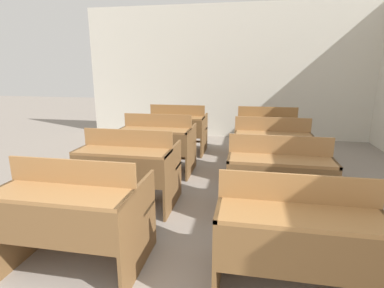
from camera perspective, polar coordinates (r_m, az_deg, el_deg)
name	(u,v)px	position (r m, az deg, el deg)	size (l,w,h in m)	color
wall_back	(225,73)	(7.06, 6.32, 13.30)	(6.53, 0.06, 2.97)	beige
bench_front_left	(76,212)	(2.62, -21.28, -12.02)	(1.05, 0.78, 0.92)	brown
bench_front_right	(293,234)	(2.28, 18.76, -16.01)	(1.05, 0.78, 0.92)	brown
bench_second_left	(129,167)	(3.58, -11.86, -4.25)	(1.05, 0.78, 0.92)	brown
bench_second_right	(278,176)	(3.34, 15.99, -5.89)	(1.05, 0.78, 0.92)	brown
bench_third_left	(158,142)	(4.66, -6.44, 0.30)	(1.05, 0.78, 0.92)	brown
bench_third_right	(271,148)	(4.48, 14.79, -0.66)	(1.05, 0.78, 0.92)	brown
bench_back_left	(177,128)	(5.76, -2.78, 3.07)	(1.05, 0.78, 0.92)	brown
bench_back_right	(266,131)	(5.65, 13.98, 2.43)	(1.05, 0.78, 0.92)	brown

